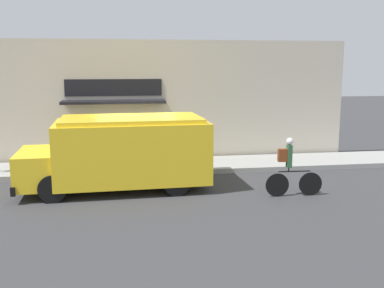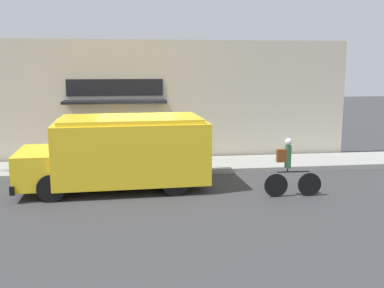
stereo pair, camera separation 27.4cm
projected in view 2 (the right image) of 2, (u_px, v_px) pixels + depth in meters
name	position (u px, v px, depth m)	size (l,w,h in m)	color
ground_plane	(137.00, 177.00, 14.89)	(70.00, 70.00, 0.00)	#38383A
sidewalk	(137.00, 167.00, 15.95)	(28.00, 2.20, 0.17)	#999993
storefront	(134.00, 102.00, 16.83)	(16.52, 1.07, 4.58)	beige
school_bus	(121.00, 151.00, 13.34)	(5.56, 2.89, 2.15)	yellow
cyclist	(289.00, 169.00, 12.52)	(1.64, 0.20, 1.68)	black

